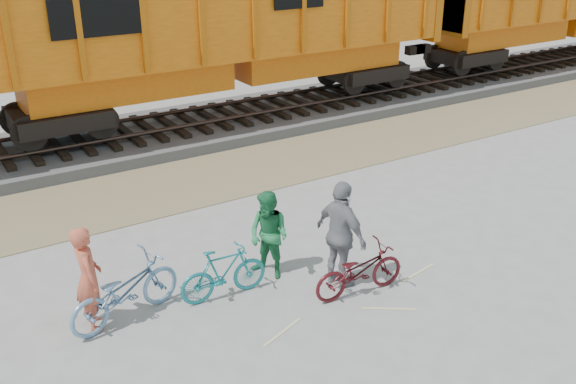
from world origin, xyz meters
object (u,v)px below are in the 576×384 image
Objects in this scene: person_solo at (88,278)px; hopper_car_center at (228,25)px; bicycle_maroon at (359,271)px; bicycle_teal at (224,273)px; person_woman at (341,235)px; person_man at (269,235)px; bicycle_blue at (125,291)px.

hopper_car_center is at bearing -35.04° from person_solo.
bicycle_maroon is at bearing -105.40° from hopper_car_center.
person_woman is at bearing -107.82° from bicycle_teal.
person_solo is at bearing 68.08° from person_woman.
bicycle_maroon is at bearing -116.36° from bicycle_teal.
hopper_car_center reaches higher than person_man.
bicycle_blue is at bearing 84.13° from bicycle_teal.
person_man is (2.59, -0.06, 0.28)m from bicycle_blue.
bicycle_blue reaches higher than bicycle_maroon.
hopper_car_center is 9.24m from person_man.
bicycle_teal is 2.06m from person_woman.
person_man is at bearing 36.46° from person_woman.
person_woman is (-0.10, 0.40, 0.52)m from bicycle_maroon.
person_man is at bearing -113.61° from hopper_car_center.
bicycle_blue is 1.14× the size of person_solo.
bicycle_maroon is 1.05× the size of person_man.
person_man is at bearing 41.18° from bicycle_maroon.
bicycle_teal is 0.92× the size of bicycle_maroon.
bicycle_blue is 0.62m from person_solo.
hopper_car_center is 10.54m from bicycle_blue.
person_man reaches higher than bicycle_blue.
person_solo is 4.11m from person_woman.
bicycle_teal is 2.16m from person_solo.
person_woman is (-2.73, -9.15, -2.04)m from hopper_car_center.
person_solo is (-0.50, 0.10, 0.34)m from bicycle_blue.
person_solo is (-6.69, -8.06, -2.15)m from hopper_car_center.
bicycle_blue is 1.62m from bicycle_teal.
bicycle_blue is at bearing -113.33° from person_man.
hopper_car_center is at bearing -23.16° from person_woman.
bicycle_maroon is 0.98× the size of person_solo.
person_solo reaches higher than bicycle_teal.
person_woman reaches higher than bicycle_blue.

